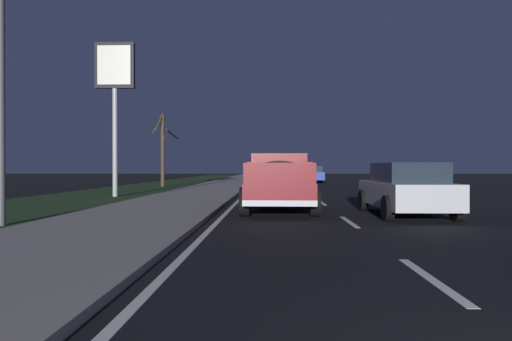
{
  "coord_description": "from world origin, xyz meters",
  "views": [
    {
      "loc": [
        -2.13,
        2.01,
        1.41
      ],
      "look_at": [
        14.53,
        2.57,
        1.29
      ],
      "focal_mm": 31.65,
      "sensor_mm": 36.0,
      "label": 1
    }
  ],
  "objects_px": {
    "street_light_near": "(12,18)",
    "sedan_blue": "(312,174)",
    "pickup_truck": "(279,180)",
    "sedan_silver": "(406,189)",
    "bare_tree_far": "(163,148)",
    "sedan_red": "(274,175)",
    "gas_price_sign": "(115,80)"
  },
  "relations": [
    {
      "from": "sedan_blue",
      "to": "sedan_silver",
      "type": "distance_m",
      "value": 28.36
    },
    {
      "from": "sedan_silver",
      "to": "sedan_red",
      "type": "relative_size",
      "value": 1.0
    },
    {
      "from": "pickup_truck",
      "to": "gas_price_sign",
      "type": "distance_m",
      "value": 11.27
    },
    {
      "from": "sedan_silver",
      "to": "gas_price_sign",
      "type": "bearing_deg",
      "value": 54.56
    },
    {
      "from": "pickup_truck",
      "to": "street_light_near",
      "type": "bearing_deg",
      "value": 122.23
    },
    {
      "from": "pickup_truck",
      "to": "bare_tree_far",
      "type": "height_order",
      "value": "bare_tree_far"
    },
    {
      "from": "pickup_truck",
      "to": "street_light_near",
      "type": "distance_m",
      "value": 8.66
    },
    {
      "from": "pickup_truck",
      "to": "sedan_red",
      "type": "height_order",
      "value": "pickup_truck"
    },
    {
      "from": "gas_price_sign",
      "to": "bare_tree_far",
      "type": "xyz_separation_m",
      "value": [
        11.47,
        0.47,
        -2.76
      ]
    },
    {
      "from": "sedan_silver",
      "to": "sedan_red",
      "type": "xyz_separation_m",
      "value": [
        22.13,
        3.72,
        0.0
      ]
    },
    {
      "from": "pickup_truck",
      "to": "bare_tree_far",
      "type": "bearing_deg",
      "value": 24.41
    },
    {
      "from": "pickup_truck",
      "to": "sedan_silver",
      "type": "relative_size",
      "value": 1.23
    },
    {
      "from": "gas_price_sign",
      "to": "street_light_near",
      "type": "xyz_separation_m",
      "value": [
        -10.81,
        -1.3,
        -0.6
      ]
    },
    {
      "from": "pickup_truck",
      "to": "sedan_blue",
      "type": "distance_m",
      "value": 27.17
    },
    {
      "from": "sedan_silver",
      "to": "street_light_near",
      "type": "height_order",
      "value": "street_light_near"
    },
    {
      "from": "pickup_truck",
      "to": "sedan_red",
      "type": "xyz_separation_m",
      "value": [
        20.7,
        0.05,
        -0.2
      ]
    },
    {
      "from": "sedan_blue",
      "to": "sedan_red",
      "type": "bearing_deg",
      "value": 150.04
    },
    {
      "from": "sedan_blue",
      "to": "bare_tree_far",
      "type": "relative_size",
      "value": 0.81
    },
    {
      "from": "sedan_silver",
      "to": "bare_tree_far",
      "type": "bearing_deg",
      "value": 31.3
    },
    {
      "from": "bare_tree_far",
      "to": "sedan_red",
      "type": "bearing_deg",
      "value": -72.96
    },
    {
      "from": "street_light_near",
      "to": "gas_price_sign",
      "type": "bearing_deg",
      "value": 6.84
    },
    {
      "from": "sedan_silver",
      "to": "bare_tree_far",
      "type": "relative_size",
      "value": 0.81
    },
    {
      "from": "street_light_near",
      "to": "sedan_blue",
      "type": "bearing_deg",
      "value": -17.91
    },
    {
      "from": "street_light_near",
      "to": "sedan_red",
      "type": "bearing_deg",
      "value": -14.55
    },
    {
      "from": "pickup_truck",
      "to": "street_light_near",
      "type": "height_order",
      "value": "street_light_near"
    },
    {
      "from": "gas_price_sign",
      "to": "pickup_truck",
      "type": "bearing_deg",
      "value": -130.81
    },
    {
      "from": "sedan_blue",
      "to": "gas_price_sign",
      "type": "bearing_deg",
      "value": 150.74
    },
    {
      "from": "sedan_silver",
      "to": "bare_tree_far",
      "type": "distance_m",
      "value": 23.05
    },
    {
      "from": "sedan_blue",
      "to": "sedan_red",
      "type": "height_order",
      "value": "same"
    },
    {
      "from": "sedan_blue",
      "to": "gas_price_sign",
      "type": "distance_m",
      "value": 23.66
    },
    {
      "from": "sedan_blue",
      "to": "bare_tree_far",
      "type": "xyz_separation_m",
      "value": [
        -8.75,
        11.79,
        2.05
      ]
    },
    {
      "from": "gas_price_sign",
      "to": "sedan_blue",
      "type": "bearing_deg",
      "value": -29.26
    }
  ]
}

